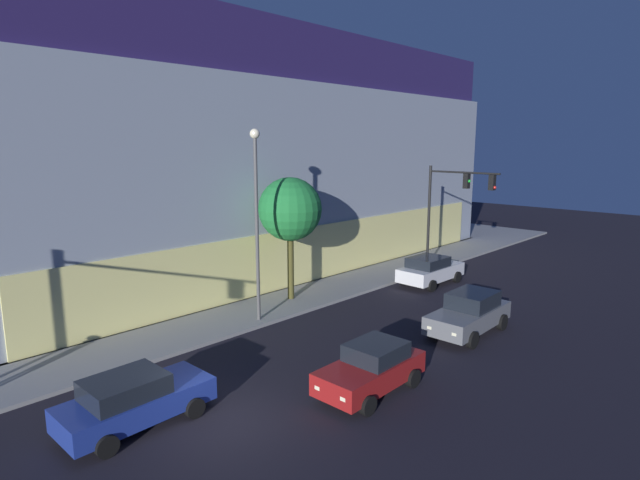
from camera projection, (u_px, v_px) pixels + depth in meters
ground_plane at (222, 424)px, 14.98m from camera, size 120.00×120.00×0.00m
modern_building at (182, 155)px, 39.66m from camera, size 37.72×30.47×14.64m
traffic_light_far_corner at (453, 197)px, 31.54m from camera, size 0.52×4.85×6.60m
street_lamp_sidewalk at (256, 204)px, 22.51m from camera, size 0.44×0.44×8.59m
sidewalk_tree at (290, 210)px, 25.85m from camera, size 3.24×3.24×6.31m
car_blue at (134, 400)px, 14.75m from camera, size 4.37×2.11×1.57m
car_red at (372, 368)px, 16.83m from camera, size 4.04×2.01×1.61m
car_grey at (469, 313)px, 22.06m from camera, size 4.62×2.15×1.78m
car_white at (430, 270)px, 29.85m from camera, size 4.42×2.21×1.65m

